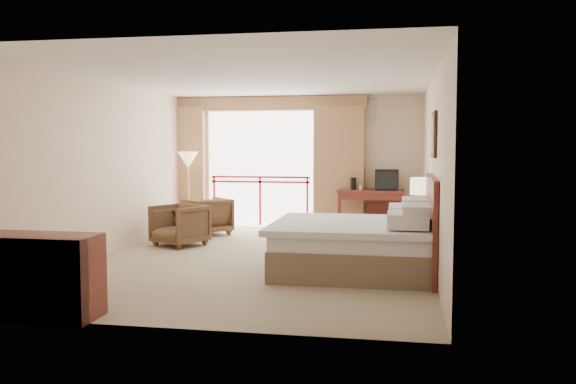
% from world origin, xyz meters
% --- Properties ---
extents(floor, '(7.00, 7.00, 0.00)m').
position_xyz_m(floor, '(0.00, 0.00, 0.00)').
color(floor, gray).
rests_on(floor, ground).
extents(ceiling, '(7.00, 7.00, 0.00)m').
position_xyz_m(ceiling, '(0.00, 0.00, 2.70)').
color(ceiling, white).
rests_on(ceiling, wall_back).
extents(wall_back, '(5.00, 0.00, 5.00)m').
position_xyz_m(wall_back, '(0.00, 3.50, 1.35)').
color(wall_back, beige).
rests_on(wall_back, ground).
extents(wall_front, '(5.00, 0.00, 5.00)m').
position_xyz_m(wall_front, '(0.00, -3.50, 1.35)').
color(wall_front, beige).
rests_on(wall_front, ground).
extents(wall_left, '(0.00, 7.00, 7.00)m').
position_xyz_m(wall_left, '(-2.50, 0.00, 1.35)').
color(wall_left, beige).
rests_on(wall_left, ground).
extents(wall_right, '(0.00, 7.00, 7.00)m').
position_xyz_m(wall_right, '(2.50, 0.00, 1.35)').
color(wall_right, beige).
rests_on(wall_right, ground).
extents(balcony_door, '(2.40, 0.00, 2.40)m').
position_xyz_m(balcony_door, '(-0.80, 3.48, 1.20)').
color(balcony_door, white).
rests_on(balcony_door, wall_back).
extents(balcony_railing, '(2.09, 0.03, 1.02)m').
position_xyz_m(balcony_railing, '(-0.80, 3.46, 0.81)').
color(balcony_railing, red).
rests_on(balcony_railing, wall_back).
extents(curtain_left, '(1.00, 0.26, 2.50)m').
position_xyz_m(curtain_left, '(-2.45, 3.35, 1.25)').
color(curtain_left, '#986D4C').
rests_on(curtain_left, wall_back).
extents(curtain_right, '(1.00, 0.26, 2.50)m').
position_xyz_m(curtain_right, '(0.85, 3.35, 1.25)').
color(curtain_right, '#986D4C').
rests_on(curtain_right, wall_back).
extents(valance, '(4.40, 0.22, 0.28)m').
position_xyz_m(valance, '(-0.80, 3.38, 2.55)').
color(valance, '#986D4C').
rests_on(valance, wall_back).
extents(hvac_vent, '(0.50, 0.04, 0.50)m').
position_xyz_m(hvac_vent, '(1.30, 3.47, 2.35)').
color(hvac_vent, silver).
rests_on(hvac_vent, wall_back).
extents(bed, '(2.13, 2.06, 0.97)m').
position_xyz_m(bed, '(1.50, -0.60, 0.38)').
color(bed, brown).
rests_on(bed, floor).
extents(headboard, '(0.06, 2.10, 1.30)m').
position_xyz_m(headboard, '(2.46, -0.60, 0.65)').
color(headboard, '#581E19').
rests_on(headboard, wall_right).
extents(framed_art, '(0.04, 0.72, 0.60)m').
position_xyz_m(framed_art, '(2.47, -0.60, 1.85)').
color(framed_art, black).
rests_on(framed_art, wall_right).
extents(nightstand, '(0.50, 0.57, 0.65)m').
position_xyz_m(nightstand, '(2.36, 0.58, 0.32)').
color(nightstand, '#581E19').
rests_on(nightstand, floor).
extents(table_lamp, '(0.31, 0.31, 0.55)m').
position_xyz_m(table_lamp, '(2.36, 0.63, 1.08)').
color(table_lamp, tan).
rests_on(table_lamp, nightstand).
extents(phone, '(0.21, 0.17, 0.09)m').
position_xyz_m(phone, '(2.31, 0.43, 0.69)').
color(phone, black).
rests_on(phone, nightstand).
extents(desk, '(1.28, 0.62, 0.84)m').
position_xyz_m(desk, '(1.50, 3.16, 0.65)').
color(desk, '#581E19').
rests_on(desk, floor).
extents(tv, '(0.45, 0.35, 0.41)m').
position_xyz_m(tv, '(1.80, 3.10, 1.04)').
color(tv, black).
rests_on(tv, desk).
extents(coffee_maker, '(0.12, 0.12, 0.24)m').
position_xyz_m(coffee_maker, '(1.15, 3.11, 0.96)').
color(coffee_maker, black).
rests_on(coffee_maker, desk).
extents(cup, '(0.07, 0.07, 0.09)m').
position_xyz_m(cup, '(1.30, 3.06, 0.88)').
color(cup, white).
rests_on(cup, desk).
extents(wastebasket, '(0.26, 0.26, 0.31)m').
position_xyz_m(wastebasket, '(0.89, 2.53, 0.16)').
color(wastebasket, black).
rests_on(wastebasket, floor).
extents(armchair_far, '(1.09, 1.08, 0.71)m').
position_xyz_m(armchair_far, '(-1.58, 2.30, 0.00)').
color(armchair_far, '#4C321F').
rests_on(armchair_far, floor).
extents(armchair_near, '(1.04, 1.04, 0.71)m').
position_xyz_m(armchair_near, '(-1.63, 0.97, 0.00)').
color(armchair_near, '#4C321F').
rests_on(armchair_near, floor).
extents(side_table, '(0.52, 0.52, 0.57)m').
position_xyz_m(side_table, '(-1.91, 1.46, 0.39)').
color(side_table, black).
rests_on(side_table, floor).
extents(book, '(0.28, 0.29, 0.02)m').
position_xyz_m(book, '(-1.91, 1.46, 0.57)').
color(book, white).
rests_on(book, side_table).
extents(floor_lamp, '(0.40, 0.40, 1.58)m').
position_xyz_m(floor_lamp, '(-2.11, 2.77, 1.36)').
color(floor_lamp, tan).
rests_on(floor_lamp, floor).
extents(dresser, '(1.25, 0.53, 0.83)m').
position_xyz_m(dresser, '(-1.50, -3.40, 0.42)').
color(dresser, '#581E19').
rests_on(dresser, floor).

